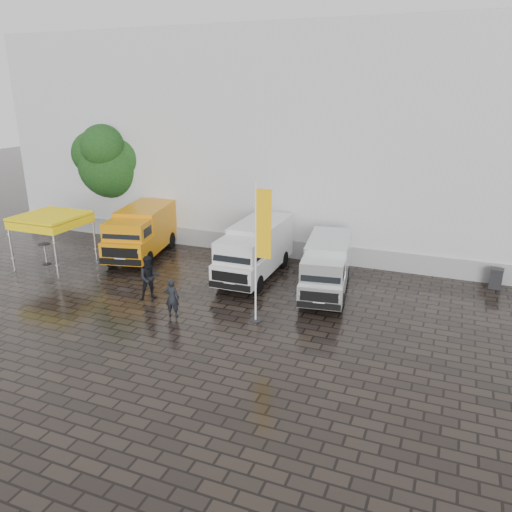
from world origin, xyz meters
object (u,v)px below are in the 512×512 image
at_px(van_white, 255,251).
at_px(wheelie_bin, 496,278).
at_px(canopy_tent, 50,218).
at_px(cocktail_table, 45,254).
at_px(person_front, 172,298).
at_px(person_tent, 150,278).
at_px(van_silver, 326,268).
at_px(flagpole, 260,246).
at_px(van_yellow, 142,233).

relative_size(van_white, wheelie_bin, 6.34).
distance_m(canopy_tent, cocktail_table, 2.11).
bearing_deg(cocktail_table, wheelie_bin, 13.29).
height_order(van_white, cocktail_table, van_white).
relative_size(person_front, person_tent, 0.82).
distance_m(canopy_tent, wheelie_bin, 22.01).
xyz_separation_m(van_silver, wheelie_bin, (7.20, 3.51, -0.71)).
bearing_deg(flagpole, van_white, 114.41).
relative_size(canopy_tent, cocktail_table, 2.76).
bearing_deg(van_silver, person_tent, -161.43).
relative_size(van_silver, flagpole, 0.98).
bearing_deg(van_yellow, canopy_tent, -150.79).
bearing_deg(van_silver, person_front, -145.72).
bearing_deg(wheelie_bin, van_silver, -147.51).
height_order(cocktail_table, wheelie_bin, cocktail_table).
xyz_separation_m(van_yellow, cocktail_table, (-4.07, -2.98, -0.78)).
bearing_deg(person_front, van_white, -115.30).
bearing_deg(person_front, canopy_tent, -30.12).
bearing_deg(cocktail_table, person_tent, -13.71).
height_order(van_yellow, flagpole, flagpole).
bearing_deg(flagpole, canopy_tent, 170.13).
distance_m(cocktail_table, person_front, 10.10).
height_order(canopy_tent, person_tent, canopy_tent).
relative_size(van_silver, canopy_tent, 1.78).
xyz_separation_m(van_white, flagpole, (2.09, -4.61, 1.85)).
relative_size(wheelie_bin, person_front, 0.59).
bearing_deg(canopy_tent, cocktail_table, 176.70).
relative_size(van_white, canopy_tent, 1.97).
distance_m(person_front, person_tent, 2.20).
distance_m(van_silver, wheelie_bin, 8.04).
bearing_deg(van_white, person_front, -104.86).
bearing_deg(wheelie_bin, person_tent, -147.00).
distance_m(wheelie_bin, person_tent, 15.87).
distance_m(van_yellow, person_tent, 6.13).
bearing_deg(canopy_tent, wheelie_bin, 13.80).
bearing_deg(person_tent, van_silver, -15.47).
bearing_deg(wheelie_bin, canopy_tent, -159.73).
relative_size(van_yellow, wheelie_bin, 6.07).
relative_size(van_white, flagpole, 1.08).
distance_m(cocktail_table, wheelie_bin, 22.56).
relative_size(van_yellow, van_white, 0.96).
bearing_deg(person_tent, wheelie_bin, -15.99).
bearing_deg(van_yellow, van_white, -17.19).
height_order(van_yellow, van_white, van_yellow).
relative_size(van_yellow, canopy_tent, 1.88).
height_order(van_white, flagpole, flagpole).
distance_m(van_silver, person_front, 7.03).
bearing_deg(person_front, person_tent, -44.28).
xyz_separation_m(van_silver, cocktail_table, (-14.76, -1.67, -0.63)).
relative_size(van_silver, cocktail_table, 4.93).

